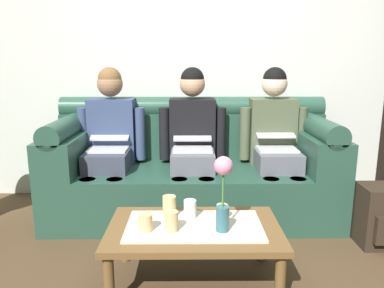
# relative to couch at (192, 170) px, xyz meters

# --- Properties ---
(back_wall_patterned) EXTENTS (6.00, 0.12, 2.90)m
(back_wall_patterned) POSITION_rel_couch_xyz_m (0.00, 0.53, 1.08)
(back_wall_patterned) COLOR silver
(back_wall_patterned) RESTS_ON ground_plane
(couch) EXTENTS (2.30, 0.88, 0.96)m
(couch) POSITION_rel_couch_xyz_m (0.00, 0.00, 0.00)
(couch) COLOR #234738
(couch) RESTS_ON ground_plane
(person_left) EXTENTS (0.56, 0.67, 1.22)m
(person_left) POSITION_rel_couch_xyz_m (-0.68, -0.00, 0.29)
(person_left) COLOR #383D4C
(person_left) RESTS_ON ground_plane
(person_middle) EXTENTS (0.56, 0.67, 1.22)m
(person_middle) POSITION_rel_couch_xyz_m (0.00, -0.00, 0.29)
(person_middle) COLOR #595B66
(person_middle) RESTS_ON ground_plane
(person_right) EXTENTS (0.56, 0.67, 1.22)m
(person_right) POSITION_rel_couch_xyz_m (0.68, -0.00, 0.29)
(person_right) COLOR #595B66
(person_right) RESTS_ON ground_plane
(coffee_table) EXTENTS (0.98, 0.59, 0.36)m
(coffee_table) POSITION_rel_couch_xyz_m (0.00, -1.05, -0.06)
(coffee_table) COLOR brown
(coffee_table) RESTS_ON ground_plane
(flower_vase) EXTENTS (0.10, 0.10, 0.42)m
(flower_vase) POSITION_rel_couch_xyz_m (0.15, -1.13, 0.24)
(flower_vase) COLOR #336672
(flower_vase) RESTS_ON coffee_table
(cup_near_left) EXTENTS (0.07, 0.07, 0.09)m
(cup_near_left) POSITION_rel_couch_xyz_m (0.17, -0.97, 0.04)
(cup_near_left) COLOR #DBB77A
(cup_near_left) RESTS_ON coffee_table
(cup_near_right) EXTENTS (0.08, 0.08, 0.10)m
(cup_near_right) POSITION_rel_couch_xyz_m (-0.27, -1.12, 0.04)
(cup_near_right) COLOR #DBB77A
(cup_near_right) RESTS_ON coffee_table
(cup_far_center) EXTENTS (0.08, 0.08, 0.13)m
(cup_far_center) POSITION_rel_couch_xyz_m (-0.15, -0.93, 0.05)
(cup_far_center) COLOR #DBB77A
(cup_far_center) RESTS_ON coffee_table
(cup_far_left) EXTENTS (0.07, 0.07, 0.11)m
(cup_far_left) POSITION_rel_couch_xyz_m (-0.02, -0.95, 0.05)
(cup_far_left) COLOR white
(cup_far_left) RESTS_ON coffee_table
(cup_far_right) EXTENTS (0.07, 0.07, 0.11)m
(cup_far_right) POSITION_rel_couch_xyz_m (-0.12, -1.13, 0.05)
(cup_far_right) COLOR #DBB77A
(cup_far_right) RESTS_ON coffee_table
(backpack_right) EXTENTS (0.30, 0.29, 0.43)m
(backpack_right) POSITION_rel_couch_xyz_m (1.31, -0.61, -0.16)
(backpack_right) COLOR #2D2319
(backpack_right) RESTS_ON ground_plane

